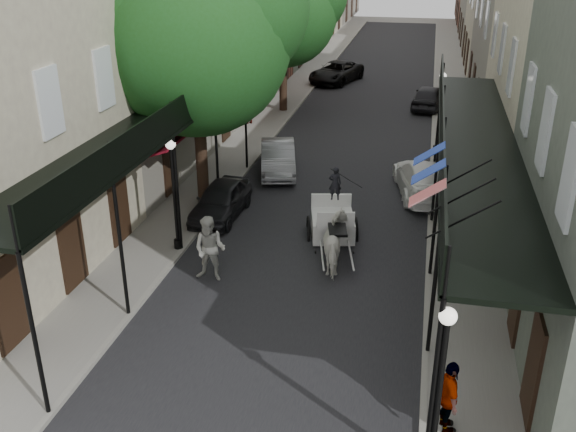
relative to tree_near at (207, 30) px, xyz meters
The scene contains 23 objects.
ground 12.78m from the tree_near, 67.59° to the right, with size 140.00×140.00×0.00m, color gray.
road 12.50m from the tree_near, 66.86° to the left, with size 8.00×90.00×0.01m, color black.
sidewalk_left 11.77m from the tree_near, 94.67° to the left, with size 2.20×90.00×0.12m, color gray.
sidewalk_right 14.91m from the tree_near, 46.88° to the left, with size 2.20×90.00×0.12m, color gray.
building_row_left 20.34m from the tree_near, 102.52° to the left, with size 5.00×80.00×10.50m, color beige.
building_row_right 23.63m from the tree_near, 57.15° to the left, with size 5.00×80.00×10.50m, color slate.
gallery_left 4.06m from the tree_near, 100.49° to the right, with size 2.20×18.05×4.88m.
gallery_right 9.84m from the tree_near, 19.59° to the right, with size 2.20×18.05×4.88m.
tree_near is the anchor object (origin of this frame).
tree_far 14.02m from the tree_near, 90.19° to the left, with size 6.45×6.00×8.61m.
lamppost_right_near 15.39m from the tree_near, 55.73° to the right, with size 0.32×0.32×3.71m.
lamppost_left 6.10m from the tree_near, 88.66° to the right, with size 0.32×0.32×3.71m.
lamppost_right_far 12.24m from the tree_near, 43.31° to the left, with size 0.32×0.32×3.71m.
horse 8.83m from the tree_near, 38.03° to the right, with size 0.89×1.96×1.65m, color white.
carriage 7.42m from the tree_near, 19.10° to the right, with size 2.00×2.68×2.77m.
pedestrian_walking 8.10m from the tree_near, 73.01° to the right, with size 0.99×0.77×2.03m, color beige.
pedestrian_sidewalk_left 12.13m from the tree_near, 98.53° to the left, with size 1.13×0.65×1.74m, color gray.
pedestrian_sidewalk_right 14.95m from the tree_near, 51.72° to the right, with size 0.98×0.41×1.67m, color gray.
car_left_near 5.99m from the tree_near, 62.33° to the right, with size 1.52×3.78×1.29m, color black.
car_left_mid 7.14m from the tree_near, 67.32° to the left, with size 1.42×4.08×1.35m, color #A8A8AE.
car_left_far 23.08m from the tree_near, 86.28° to the left, with size 2.33×5.06×1.41m, color black.
car_right_near 10.04m from the tree_near, 17.83° to the left, with size 1.93×4.75×1.38m, color white.
car_right_far 19.01m from the tree_near, 64.49° to the left, with size 1.65×4.09×1.39m, color black.
Camera 1 is at (3.40, -11.60, 9.67)m, focal length 40.00 mm.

